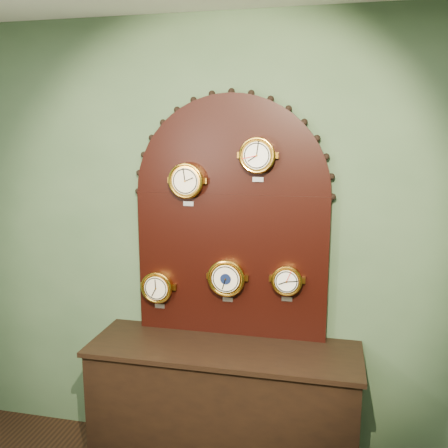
% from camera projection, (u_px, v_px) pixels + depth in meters
% --- Properties ---
extents(wall_back, '(4.00, 0.00, 4.00)m').
position_uv_depth(wall_back, '(233.00, 245.00, 3.09)').
color(wall_back, '#415B3E').
rests_on(wall_back, ground).
extents(shop_counter, '(1.60, 0.50, 0.80)m').
position_uv_depth(shop_counter, '(223.00, 412.00, 3.02)').
color(shop_counter, black).
rests_on(shop_counter, ground_plane).
extents(display_board, '(1.26, 0.06, 1.53)m').
position_uv_depth(display_board, '(231.00, 211.00, 3.00)').
color(display_board, black).
rests_on(display_board, shop_counter).
extents(roman_clock, '(0.22, 0.08, 0.27)m').
position_uv_depth(roman_clock, '(187.00, 181.00, 2.96)').
color(roman_clock, gold).
rests_on(roman_clock, display_board).
extents(arabic_clock, '(0.21, 0.08, 0.26)m').
position_uv_depth(arabic_clock, '(257.00, 155.00, 2.83)').
color(arabic_clock, gold).
rests_on(arabic_clock, display_board).
extents(hygrometer, '(0.21, 0.08, 0.26)m').
position_uv_depth(hygrometer, '(158.00, 287.00, 3.13)').
color(hygrometer, gold).
rests_on(hygrometer, display_board).
extents(barometer, '(0.23, 0.08, 0.28)m').
position_uv_depth(barometer, '(227.00, 278.00, 3.01)').
color(barometer, gold).
rests_on(barometer, display_board).
extents(tide_clock, '(0.19, 0.08, 0.24)m').
position_uv_depth(tide_clock, '(287.00, 280.00, 2.93)').
color(tide_clock, gold).
rests_on(tide_clock, display_board).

